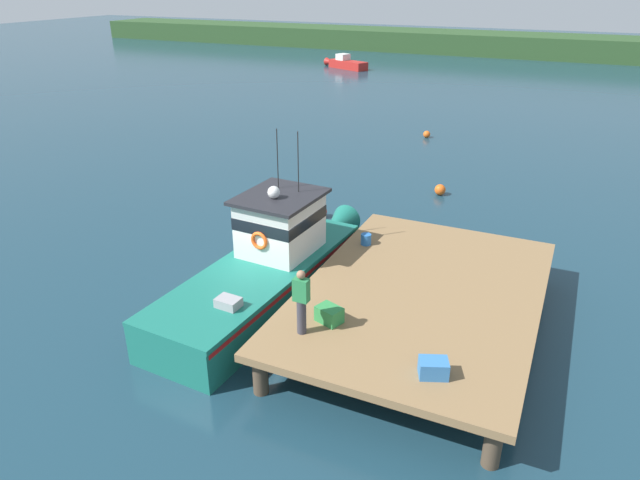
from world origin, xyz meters
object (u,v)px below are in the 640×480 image
(bait_bucket, at_px, (366,239))
(moored_boat_far_left, at_px, (345,64))
(main_fishing_boat, at_px, (270,265))
(mooring_buoy_channel_marker, at_px, (321,212))
(deckhand_by_the_boat, at_px, (301,301))
(crate_single_by_cleat, at_px, (329,314))
(crate_single_far, at_px, (433,368))
(mooring_buoy_inshore, at_px, (440,190))
(mooring_buoy_spare_mooring, at_px, (427,134))

(bait_bucket, distance_m, moored_boat_far_left, 45.18)
(main_fishing_boat, bearing_deg, moored_boat_far_left, 109.57)
(mooring_buoy_channel_marker, bearing_deg, deckhand_by_the_boat, -68.01)
(bait_bucket, bearing_deg, crate_single_by_cleat, -80.76)
(crate_single_far, bearing_deg, bait_bucket, 122.90)
(moored_boat_far_left, xyz_separation_m, mooring_buoy_channel_marker, (14.37, -37.54, -0.23))
(crate_single_far, bearing_deg, deckhand_by_the_boat, 174.89)
(main_fishing_boat, height_order, deckhand_by_the_boat, main_fishing_boat)
(main_fishing_boat, xyz_separation_m, moored_boat_far_left, (-15.53, 43.68, -0.52))
(main_fishing_boat, distance_m, deckhand_by_the_boat, 4.09)
(crate_single_by_cleat, xyz_separation_m, deckhand_by_the_boat, (-0.40, -0.69, 0.66))
(crate_single_by_cleat, xyz_separation_m, moored_boat_far_left, (-18.46, 46.02, -0.92))
(deckhand_by_the_boat, xyz_separation_m, mooring_buoy_inshore, (-0.02, 13.70, -1.82))
(crate_single_by_cleat, bearing_deg, mooring_buoy_channel_marker, 115.80)
(mooring_buoy_channel_marker, bearing_deg, mooring_buoy_inshore, 50.91)
(main_fishing_boat, bearing_deg, bait_bucket, 44.07)
(mooring_buoy_spare_mooring, relative_size, mooring_buoy_inshore, 0.86)
(crate_single_far, relative_size, mooring_buoy_spare_mooring, 1.46)
(main_fishing_boat, bearing_deg, crate_single_by_cleat, -38.45)
(crate_single_far, bearing_deg, mooring_buoy_inshore, 102.93)
(crate_single_far, xyz_separation_m, mooring_buoy_spare_mooring, (-6.31, 23.29, -1.18))
(deckhand_by_the_boat, distance_m, mooring_buoy_inshore, 13.82)
(main_fishing_boat, relative_size, crate_single_by_cleat, 16.49)
(main_fishing_boat, distance_m, mooring_buoy_channel_marker, 6.30)
(mooring_buoy_spare_mooring, height_order, mooring_buoy_inshore, mooring_buoy_inshore)
(crate_single_far, relative_size, crate_single_by_cleat, 1.00)
(crate_single_far, bearing_deg, mooring_buoy_spare_mooring, 105.15)
(mooring_buoy_inshore, bearing_deg, crate_single_by_cleat, -88.18)
(deckhand_by_the_boat, relative_size, mooring_buoy_inshore, 3.40)
(crate_single_far, height_order, deckhand_by_the_boat, deckhand_by_the_boat)
(crate_single_far, bearing_deg, crate_single_by_cleat, 160.75)
(main_fishing_boat, xyz_separation_m, crate_single_far, (5.73, -3.31, 0.38))
(main_fishing_boat, xyz_separation_m, bait_bucket, (2.21, 2.14, 0.36))
(crate_single_by_cleat, distance_m, bait_bucket, 4.53)
(deckhand_by_the_boat, xyz_separation_m, mooring_buoy_spare_mooring, (-3.12, 23.01, -1.85))
(mooring_buoy_channel_marker, bearing_deg, moored_boat_far_left, 110.94)
(crate_single_by_cleat, relative_size, deckhand_by_the_boat, 0.37)
(moored_boat_far_left, relative_size, mooring_buoy_inshore, 11.44)
(moored_boat_far_left, bearing_deg, crate_single_by_cleat, -68.14)
(crate_single_far, distance_m, mooring_buoy_channel_marker, 11.75)
(moored_boat_far_left, relative_size, mooring_buoy_channel_marker, 11.00)
(crate_single_far, distance_m, mooring_buoy_inshore, 14.39)
(main_fishing_boat, bearing_deg, mooring_buoy_spare_mooring, 91.65)
(main_fishing_boat, xyz_separation_m, mooring_buoy_spare_mooring, (-0.58, 19.99, -0.80))
(main_fishing_boat, relative_size, mooring_buoy_channel_marker, 19.85)
(deckhand_by_the_boat, bearing_deg, crate_single_by_cleat, 60.21)
(moored_boat_far_left, bearing_deg, crate_single_far, -65.66)
(mooring_buoy_inshore, height_order, mooring_buoy_channel_marker, mooring_buoy_channel_marker)
(mooring_buoy_spare_mooring, bearing_deg, crate_single_by_cleat, -81.06)
(crate_single_far, height_order, mooring_buoy_spare_mooring, crate_single_far)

